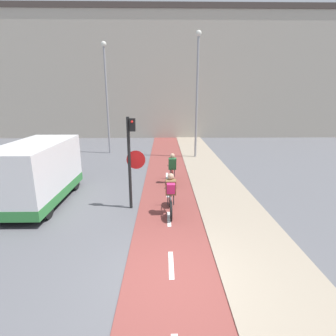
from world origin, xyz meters
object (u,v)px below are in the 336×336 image
Objects in this scene: cyclist_near at (171,195)px; van at (38,174)px; cyclist_far at (172,170)px; traffic_light_pole at (131,154)px; street_lamp_sidewalk at (197,85)px; street_lamp_far at (106,88)px.

van reaches higher than cyclist_near.
van is at bearing -156.53° from cyclist_far.
traffic_light_pole is 0.42× the size of street_lamp_sidewalk.
cyclist_near is 0.40× the size of van.
cyclist_near is at bearing -12.51° from van.
cyclist_far is at bearing -107.46° from street_lamp_sidewalk.
street_lamp_sidewalk reaches higher than traffic_light_pole.
cyclist_far is at bearing 61.69° from traffic_light_pole.
street_lamp_sidewalk is at bearing 72.54° from cyclist_far.
street_lamp_sidewalk is 10.02m from cyclist_near.
cyclist_far is 0.40× the size of van.
cyclist_near is at bearing -68.09° from street_lamp_far.
street_lamp_sidewalk reaches higher than street_lamp_far.
street_lamp_sidewalk is 4.50× the size of cyclist_far.
cyclist_far is (0.17, 3.39, -0.05)m from cyclist_near.
cyclist_far is (1.55, 2.88, -1.40)m from traffic_light_pole.
street_lamp_far reaches higher than traffic_light_pole.
street_lamp_sidewalk is at bearing 48.35° from van.
van reaches higher than cyclist_far.
traffic_light_pole is 0.44× the size of street_lamp_far.
street_lamp_sidewalk is 11.10m from van.
street_lamp_sidewalk is 4.45× the size of cyclist_near.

